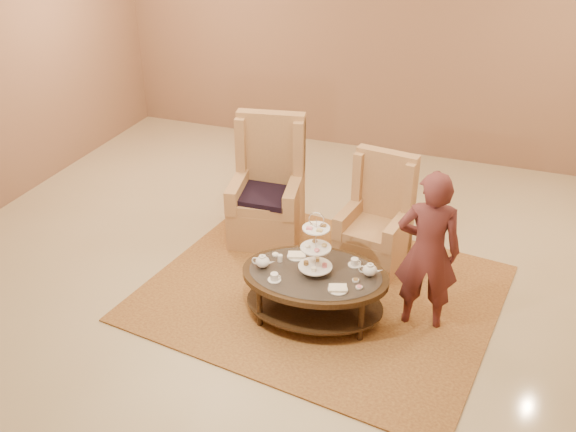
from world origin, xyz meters
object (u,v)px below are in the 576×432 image
at_px(armchair_left, 268,197).
at_px(armchair_right, 376,228).
at_px(person, 428,252).
at_px(tea_table, 315,281).

bearing_deg(armchair_left, armchair_right, -16.04).
xyz_separation_m(armchair_left, person, (1.90, -1.01, 0.30)).
bearing_deg(armchair_right, armchair_left, -177.39).
bearing_deg(tea_table, armchair_left, 119.75).
distance_m(armchair_left, person, 2.17).
bearing_deg(tea_table, armchair_right, 68.03).
relative_size(tea_table, armchair_left, 1.04).
height_order(tea_table, armchair_left, armchair_left).
distance_m(armchair_left, armchair_right, 1.27).
xyz_separation_m(tea_table, armchair_left, (-0.96, 1.27, 0.06)).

